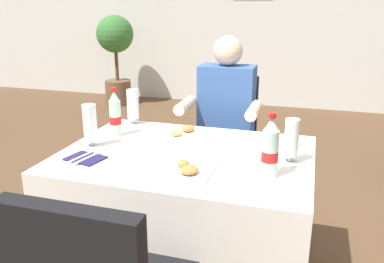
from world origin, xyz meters
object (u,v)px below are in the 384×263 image
(plate_near_camera, at_px, (184,170))
(beer_glass_middle, at_px, (90,126))
(beer_glass_right, at_px, (133,107))
(cola_bottle_primary, at_px, (270,149))
(cola_bottle_secondary, at_px, (115,115))
(potted_plant_corner, at_px, (116,49))
(napkin_cutlery_set, at_px, (85,158))
(plate_far_diner, at_px, (186,134))
(chair_far_diner_seat, at_px, (223,138))
(main_dining_table, at_px, (186,184))
(beer_glass_left, at_px, (291,141))
(seated_diner_far, at_px, (224,121))

(plate_near_camera, bearing_deg, beer_glass_middle, 161.96)
(beer_glass_right, height_order, cola_bottle_primary, cola_bottle_primary)
(cola_bottle_secondary, relative_size, potted_plant_corner, 0.21)
(cola_bottle_secondary, bearing_deg, beer_glass_right, 90.53)
(cola_bottle_secondary, relative_size, napkin_cutlery_set, 1.38)
(cola_bottle_primary, relative_size, cola_bottle_secondary, 1.03)
(plate_far_diner, bearing_deg, beer_glass_middle, -144.84)
(chair_far_diner_seat, distance_m, beer_glass_middle, 1.06)
(beer_glass_middle, bearing_deg, beer_glass_right, 85.04)
(chair_far_diner_seat, bearing_deg, napkin_cutlery_set, -112.22)
(cola_bottle_secondary, bearing_deg, main_dining_table, -17.71)
(plate_near_camera, height_order, potted_plant_corner, potted_plant_corner)
(cola_bottle_secondary, bearing_deg, plate_near_camera, -36.12)
(beer_glass_left, relative_size, cola_bottle_primary, 0.75)
(plate_near_camera, relative_size, napkin_cutlery_set, 1.29)
(plate_near_camera, height_order, beer_glass_left, beer_glass_left)
(beer_glass_left, xyz_separation_m, beer_glass_right, (-0.95, 0.36, 0.00))
(napkin_cutlery_set, bearing_deg, plate_near_camera, -1.95)
(cola_bottle_secondary, bearing_deg, seated_diner_far, 50.20)
(plate_near_camera, xyz_separation_m, beer_glass_middle, (-0.56, 0.18, 0.10))
(plate_far_diner, xyz_separation_m, beer_glass_left, (0.57, -0.22, 0.09))
(beer_glass_left, bearing_deg, beer_glass_right, 159.59)
(seated_diner_far, xyz_separation_m, potted_plant_corner, (-2.24, 2.82, 0.10))
(chair_far_diner_seat, height_order, potted_plant_corner, potted_plant_corner)
(plate_near_camera, height_order, beer_glass_middle, beer_glass_middle)
(main_dining_table, distance_m, beer_glass_middle, 0.57)
(cola_bottle_primary, bearing_deg, main_dining_table, 158.96)
(plate_near_camera, bearing_deg, beer_glass_right, 130.51)
(beer_glass_middle, height_order, potted_plant_corner, potted_plant_corner)
(seated_diner_far, distance_m, cola_bottle_primary, 0.99)
(plate_far_diner, bearing_deg, chair_far_diner_seat, 82.80)
(main_dining_table, xyz_separation_m, chair_far_diner_seat, (-0.00, 0.84, -0.03))
(cola_bottle_primary, bearing_deg, beer_glass_right, 148.45)
(plate_near_camera, relative_size, cola_bottle_secondary, 0.93)
(plate_near_camera, xyz_separation_m, potted_plant_corner, (-2.27, 3.78, 0.05))
(plate_near_camera, bearing_deg, plate_far_diner, 106.49)
(plate_near_camera, distance_m, potted_plant_corner, 4.41)
(beer_glass_middle, bearing_deg, chair_far_diner_seat, 60.98)
(beer_glass_middle, height_order, beer_glass_right, beer_glass_middle)
(plate_near_camera, distance_m, plate_far_diner, 0.50)
(plate_far_diner, relative_size, napkin_cutlery_set, 1.27)
(seated_diner_far, xyz_separation_m, beer_glass_right, (-0.49, -0.35, 0.15))
(plate_near_camera, height_order, cola_bottle_secondary, cola_bottle_secondary)
(plate_near_camera, relative_size, beer_glass_left, 1.21)
(beer_glass_middle, height_order, cola_bottle_primary, cola_bottle_primary)
(beer_glass_middle, bearing_deg, seated_diner_far, 56.05)
(plate_near_camera, distance_m, napkin_cutlery_set, 0.50)
(plate_far_diner, height_order, beer_glass_left, beer_glass_left)
(beer_glass_middle, distance_m, potted_plant_corner, 3.98)
(beer_glass_middle, xyz_separation_m, potted_plant_corner, (-1.71, 3.60, -0.05))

